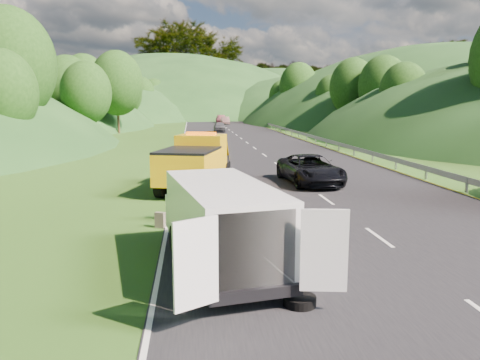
{
  "coord_description": "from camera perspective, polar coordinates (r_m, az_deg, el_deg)",
  "views": [
    {
      "loc": [
        -3.01,
        -16.1,
        4.35
      ],
      "look_at": [
        -1.11,
        2.07,
        1.3
      ],
      "focal_mm": 35.0,
      "sensor_mm": 36.0,
      "label": 1
    }
  ],
  "objects": [
    {
      "name": "suitcase",
      "position": [
        16.66,
        -9.72,
        -4.82
      ],
      "size": [
        0.39,
        0.3,
        0.55
      ],
      "primitive_type": "cube",
      "rotation": [
        0.0,
        0.0,
        -0.38
      ],
      "color": "#605948",
      "rests_on": "ground"
    },
    {
      "name": "white_van",
      "position": [
        12.21,
        -2.33,
        -4.96
      ],
      "size": [
        3.98,
        6.91,
        2.31
      ],
      "rotation": [
        0.0,
        0.0,
        0.19
      ],
      "color": "black",
      "rests_on": "ground"
    },
    {
      "name": "tow_truck",
      "position": [
        23.52,
        -5.44,
        2.17
      ],
      "size": [
        4.03,
        6.94,
        2.81
      ],
      "rotation": [
        0.0,
        0.0,
        -0.27
      ],
      "color": "black",
      "rests_on": "ground"
    },
    {
      "name": "ground",
      "position": [
        16.95,
        4.49,
        -5.42
      ],
      "size": [
        320.0,
        320.0,
        0.0
      ],
      "primitive_type": "plane",
      "color": "#38661E",
      "rests_on": "ground"
    },
    {
      "name": "hills_backdrop",
      "position": [
        151.17,
        -2.38,
        7.82
      ],
      "size": [
        201.0,
        288.6,
        44.0
      ],
      "primitive_type": null,
      "color": "#2D5B23",
      "rests_on": "ground"
    },
    {
      "name": "passing_suv",
      "position": [
        25.51,
        8.53,
        -0.45
      ],
      "size": [
        2.94,
        5.69,
        1.53
      ],
      "primitive_type": "imported",
      "rotation": [
        0.0,
        0.0,
        0.07
      ],
      "color": "black",
      "rests_on": "ground"
    },
    {
      "name": "dist_car_a",
      "position": [
        69.34,
        -2.5,
        5.87
      ],
      "size": [
        1.72,
        4.27,
        1.46
      ],
      "primitive_type": "imported",
      "color": "#414245",
      "rests_on": "ground"
    },
    {
      "name": "spare_tire",
      "position": [
        10.54,
        7.28,
        -14.98
      ],
      "size": [
        0.71,
        0.71,
        0.2
      ],
      "primitive_type": "cylinder",
      "color": "black",
      "rests_on": "ground"
    },
    {
      "name": "dist_car_d",
      "position": [
        125.86,
        -2.17,
        7.49
      ],
      "size": [
        1.72,
        4.27,
        1.46
      ],
      "primitive_type": "imported",
      "color": "slate",
      "rests_on": "ground"
    },
    {
      "name": "worker",
      "position": [
        11.18,
        2.11,
        -13.43
      ],
      "size": [
        1.38,
        1.01,
        1.91
      ],
      "primitive_type": "imported",
      "rotation": [
        0.0,
        0.0,
        0.26
      ],
      "color": "black",
      "rests_on": "ground"
    },
    {
      "name": "dist_car_c",
      "position": [
        100.83,
        -2.29,
        7.0
      ],
      "size": [
        2.26,
        5.55,
        1.61
      ],
      "primitive_type": "imported",
      "color": "#AA5566",
      "rests_on": "ground"
    },
    {
      "name": "dist_car_b",
      "position": [
        93.03,
        -1.81,
        6.79
      ],
      "size": [
        1.58,
        4.53,
        1.49
      ],
      "primitive_type": "imported",
      "color": "brown",
      "rests_on": "ground"
    },
    {
      "name": "road_surface",
      "position": [
        56.59,
        0.15,
        5.08
      ],
      "size": [
        14.0,
        200.0,
        0.02
      ],
      "primitive_type": "cube",
      "color": "black",
      "rests_on": "ground"
    },
    {
      "name": "child",
      "position": [
        16.89,
        -1.64,
        -5.45
      ],
      "size": [
        0.59,
        0.58,
        0.96
      ],
      "primitive_type": "imported",
      "rotation": [
        0.0,
        0.0,
        -0.76
      ],
      "color": "tan",
      "rests_on": "ground"
    },
    {
      "name": "woman",
      "position": [
        17.29,
        -6.88,
        -5.16
      ],
      "size": [
        0.58,
        0.72,
        1.75
      ],
      "primitive_type": "imported",
      "rotation": [
        0.0,
        0.0,
        1.76
      ],
      "color": "white",
      "rests_on": "ground"
    },
    {
      "name": "tree_line_right",
      "position": [
        80.54,
        12.96,
        6.14
      ],
      "size": [
        14.0,
        140.0,
        14.0
      ],
      "primitive_type": null,
      "color": "#2C591A",
      "rests_on": "ground"
    },
    {
      "name": "tree_line_left",
      "position": [
        77.89,
        -17.9,
        5.82
      ],
      "size": [
        14.0,
        140.0,
        14.0
      ],
      "primitive_type": null,
      "color": "#2C591A",
      "rests_on": "ground"
    },
    {
      "name": "guardrail",
      "position": [
        70.02,
        5.03,
        5.88
      ],
      "size": [
        0.06,
        140.0,
        1.52
      ],
      "primitive_type": "cube",
      "color": "gray",
      "rests_on": "ground"
    }
  ]
}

